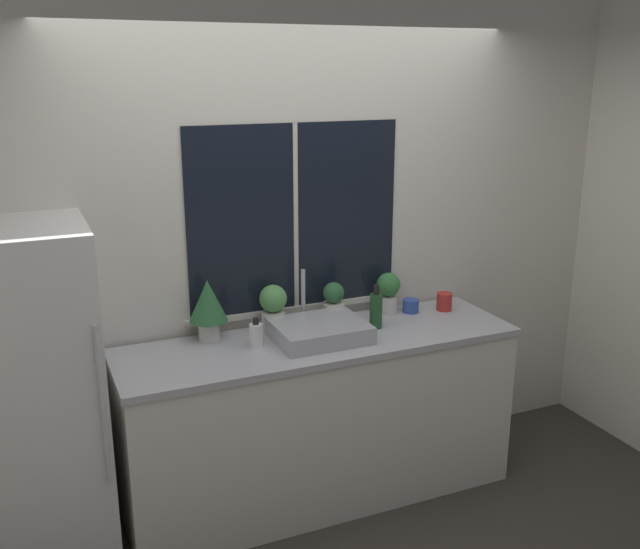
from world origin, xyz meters
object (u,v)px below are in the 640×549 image
(refrigerator, at_px, (28,403))
(potted_plant_far_right, at_px, (388,290))
(soap_bottle, at_px, (256,334))
(mug_red, at_px, (444,302))
(mug_blue, at_px, (411,306))
(potted_plant_center_left, at_px, (273,306))
(potted_plant_far_left, at_px, (208,304))
(potted_plant_center_right, at_px, (334,302))
(bottle_tall, at_px, (376,310))
(sink, at_px, (320,330))

(refrigerator, height_order, potted_plant_far_right, refrigerator)
(soap_bottle, relative_size, mug_red, 1.47)
(potted_plant_far_right, relative_size, mug_blue, 2.55)
(mug_red, xyz_separation_m, mug_blue, (-0.20, 0.05, -0.01))
(potted_plant_center_left, height_order, potted_plant_far_right, potted_plant_center_left)
(soap_bottle, relative_size, mug_blue, 1.64)
(potted_plant_far_left, xyz_separation_m, potted_plant_center_right, (0.71, 0.00, -0.08))
(refrigerator, height_order, potted_plant_far_left, refrigerator)
(potted_plant_center_left, relative_size, soap_bottle, 1.65)
(bottle_tall, relative_size, mug_red, 2.35)
(potted_plant_center_right, height_order, mug_red, potted_plant_center_right)
(refrigerator, xyz_separation_m, sink, (1.43, -0.03, 0.15))
(potted_plant_far_left, xyz_separation_m, potted_plant_far_right, (1.06, 0.00, -0.06))
(refrigerator, xyz_separation_m, soap_bottle, (1.09, -0.00, 0.17))
(potted_plant_far_left, bearing_deg, mug_red, -3.95)
(refrigerator, relative_size, mug_red, 15.92)
(mug_red, bearing_deg, potted_plant_far_right, 163.50)
(sink, relative_size, potted_plant_far_left, 1.46)
(potted_plant_far_right, bearing_deg, mug_red, -16.50)
(refrigerator, height_order, potted_plant_center_right, refrigerator)
(sink, height_order, soap_bottle, sink)
(potted_plant_center_right, distance_m, soap_bottle, 0.55)
(refrigerator, bearing_deg, potted_plant_far_left, 11.80)
(potted_plant_center_right, bearing_deg, potted_plant_far_left, 180.00)
(soap_bottle, relative_size, bottle_tall, 0.62)
(mug_red, relative_size, mug_blue, 1.12)
(potted_plant_far_left, relative_size, bottle_tall, 1.32)
(potted_plant_center_left, xyz_separation_m, bottle_tall, (0.52, -0.20, -0.03))
(potted_plant_center_right, bearing_deg, potted_plant_center_left, 180.00)
(refrigerator, height_order, sink, refrigerator)
(potted_plant_far_right, bearing_deg, potted_plant_far_left, 180.00)
(soap_bottle, bearing_deg, potted_plant_center_left, 49.50)
(potted_plant_center_right, distance_m, mug_blue, 0.48)
(potted_plant_far_left, height_order, potted_plant_far_right, potted_plant_far_left)
(refrigerator, height_order, mug_blue, refrigerator)
(sink, xyz_separation_m, mug_blue, (0.65, 0.17, -0.01))
(refrigerator, height_order, mug_red, refrigerator)
(potted_plant_center_left, bearing_deg, soap_bottle, -130.50)
(sink, distance_m, potted_plant_center_left, 0.30)
(potted_plant_center_left, distance_m, soap_bottle, 0.26)
(refrigerator, distance_m, soap_bottle, 1.11)
(refrigerator, height_order, bottle_tall, refrigerator)
(potted_plant_far_left, relative_size, mug_blue, 3.47)
(sink, relative_size, potted_plant_center_left, 1.88)
(sink, xyz_separation_m, bottle_tall, (0.34, 0.03, 0.06))
(potted_plant_far_right, xyz_separation_m, bottle_tall, (-0.18, -0.20, -0.03))
(soap_bottle, bearing_deg, refrigerator, 179.87)
(mug_red, bearing_deg, sink, -171.42)
(refrigerator, height_order, potted_plant_center_left, refrigerator)
(potted_plant_center_right, bearing_deg, refrigerator, -173.35)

